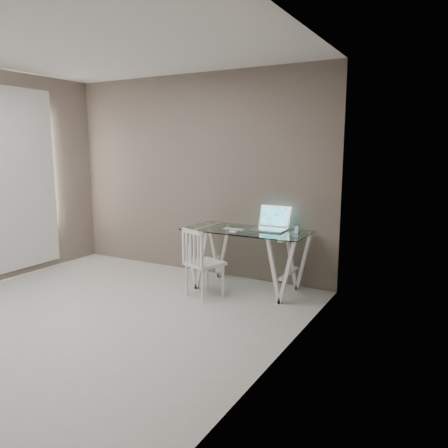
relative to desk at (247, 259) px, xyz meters
name	(u,v)px	position (x,y,z in m)	size (l,w,h in m)	color
room	(60,148)	(-1.05, -1.81, 1.33)	(4.50, 4.52, 2.71)	#BAB8B2
desk	(247,259)	(0.00, 0.00, 0.00)	(1.50, 0.70, 0.75)	silver
chair	(200,260)	(-0.33, -0.54, 0.07)	(0.48, 0.48, 0.82)	white
laptop	(272,224)	(0.25, 0.17, 0.43)	(0.40, 0.37, 0.27)	silver
keyboard	(233,229)	(-0.15, -0.06, 0.37)	(0.26, 0.11, 0.01)	silver
mouse	(233,232)	(-0.05, -0.27, 0.38)	(0.11, 0.06, 0.03)	white
phone_dock	(296,233)	(0.65, -0.06, 0.40)	(0.07, 0.07, 0.12)	white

